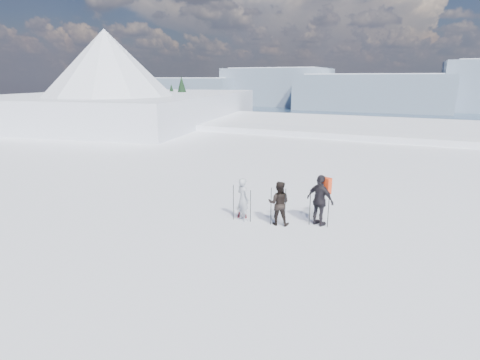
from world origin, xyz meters
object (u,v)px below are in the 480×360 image
at_px(skier_grey, 243,199).
at_px(skier_dark, 279,203).
at_px(skis_loose, 243,210).
at_px(skier_pack, 320,200).

relative_size(skier_grey, skier_dark, 1.00).
bearing_deg(skier_grey, skis_loose, -36.17).
height_order(skier_grey, skis_loose, skier_grey).
bearing_deg(skier_pack, skier_grey, 36.94).
distance_m(skier_pack, skis_loose, 3.09).
height_order(skier_grey, skier_pack, skier_pack).
bearing_deg(skier_pack, skier_dark, 44.86).
relative_size(skier_pack, skis_loose, 1.07).
xyz_separation_m(skier_dark, skier_pack, (1.27, 0.51, 0.12)).
relative_size(skier_grey, skier_pack, 0.87).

